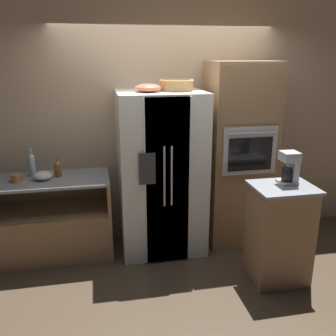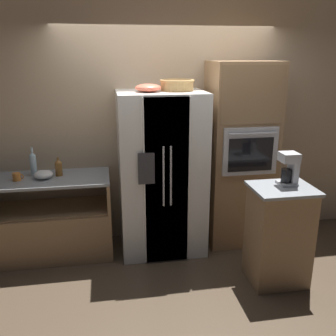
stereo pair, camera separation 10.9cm
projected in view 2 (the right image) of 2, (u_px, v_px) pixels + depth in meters
name	position (u px, v px, depth m)	size (l,w,h in m)	color
ground_plane	(172.00, 246.00, 4.47)	(20.00, 20.00, 0.00)	#4C3D2D
wall_back	(166.00, 124.00, 4.44)	(12.00, 0.06, 2.80)	tan
counter_left	(41.00, 228.00, 4.19)	(1.55, 0.63, 0.91)	#93704C
refrigerator	(162.00, 174.00, 4.19)	(0.94, 0.75, 1.82)	silver
wall_oven	(240.00, 155.00, 4.36)	(0.74, 0.65, 2.12)	#93704C
island_counter	(278.00, 235.00, 3.66)	(0.59, 0.49, 1.00)	#93704C
wicker_basket	(177.00, 85.00, 3.99)	(0.37, 0.37, 0.12)	tan
fruit_bowl	(148.00, 88.00, 3.86)	(0.27, 0.27, 0.08)	#DB664C
bottle_tall	(59.00, 167.00, 4.09)	(0.08, 0.08, 0.20)	brown
bottle_short	(33.00, 163.00, 4.09)	(0.07, 0.07, 0.32)	silver
mug	(17.00, 177.00, 3.95)	(0.12, 0.08, 0.08)	orange
mixing_bowl	(44.00, 175.00, 4.01)	(0.20, 0.20, 0.09)	white
coffee_maker	(290.00, 167.00, 3.54)	(0.16, 0.16, 0.31)	#B2B2B7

